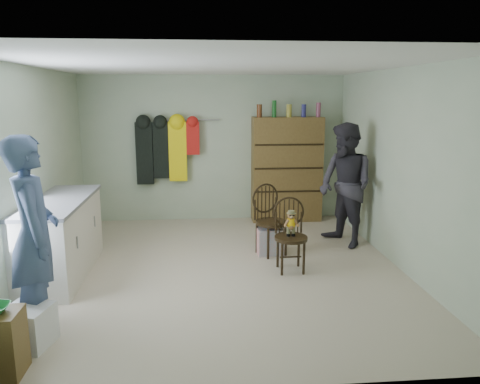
{
  "coord_description": "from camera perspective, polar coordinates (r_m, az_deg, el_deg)",
  "views": [
    {
      "loc": [
        -0.27,
        -5.61,
        2.15
      ],
      "look_at": [
        0.25,
        0.2,
        0.95
      ],
      "focal_mm": 35.0,
      "sensor_mm": 36.0,
      "label": 1
    }
  ],
  "objects": [
    {
      "name": "person_right",
      "position": [
        6.89,
        12.73,
        0.82
      ],
      "size": [
        0.95,
        1.06,
        1.78
      ],
      "primitive_type": "imported",
      "rotation": [
        0.0,
        0.0,
        -1.18
      ],
      "color": "#2D2B33",
      "rests_on": "ground"
    },
    {
      "name": "plastic_tub",
      "position": [
        4.63,
        -24.41,
        -14.72
      ],
      "size": [
        0.45,
        0.44,
        0.36
      ],
      "primitive_type": "cube",
      "rotation": [
        0.0,
        0.0,
        -0.25
      ],
      "color": "white",
      "rests_on": "ground"
    },
    {
      "name": "coat_rack",
      "position": [
        8.06,
        -9.08,
        5.08
      ],
      "size": [
        1.42,
        0.12,
        1.09
      ],
      "color": "#99999E",
      "rests_on": "ground"
    },
    {
      "name": "counter",
      "position": [
        6.09,
        -20.99,
        -5.16
      ],
      "size": [
        0.64,
        1.86,
        0.94
      ],
      "color": "silver",
      "rests_on": "ground"
    },
    {
      "name": "dresser",
      "position": [
        8.15,
        5.71,
        2.82
      ],
      "size": [
        1.2,
        0.39,
        2.08
      ],
      "color": "brown",
      "rests_on": "ground"
    },
    {
      "name": "person_left",
      "position": [
        4.64,
        -23.82,
        -4.86
      ],
      "size": [
        0.64,
        0.77,
        1.83
      ],
      "primitive_type": "imported",
      "rotation": [
        0.0,
        0.0,
        1.92
      ],
      "color": "#475A82",
      "rests_on": "ground"
    },
    {
      "name": "chair_far",
      "position": [
        6.45,
        3.6,
        -3.04
      ],
      "size": [
        0.57,
        0.57,
        0.97
      ],
      "rotation": [
        0.0,
        0.0,
        0.42
      ],
      "color": "black",
      "rests_on": "ground"
    },
    {
      "name": "room_walls",
      "position": [
        6.17,
        -2.6,
        6.3
      ],
      "size": [
        5.0,
        5.0,
        5.0
      ],
      "color": "#B2C0A1",
      "rests_on": "ground"
    },
    {
      "name": "chair_front",
      "position": [
        5.86,
        6.16,
        -4.63
      ],
      "size": [
        0.41,
        0.41,
        0.92
      ],
      "rotation": [
        0.0,
        0.0,
        0.02
      ],
      "color": "black",
      "rests_on": "ground"
    },
    {
      "name": "ground_plane",
      "position": [
        6.01,
        -2.23,
        -9.33
      ],
      "size": [
        5.0,
        5.0,
        0.0
      ],
      "primitive_type": "plane",
      "color": "beige",
      "rests_on": "ground"
    },
    {
      "name": "striped_bag",
      "position": [
        6.51,
        3.64,
        -6.0
      ],
      "size": [
        0.36,
        0.29,
        0.36
      ],
      "primitive_type": "cube",
      "rotation": [
        0.0,
        0.0,
        0.06
      ],
      "color": "#E57672",
      "rests_on": "ground"
    }
  ]
}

